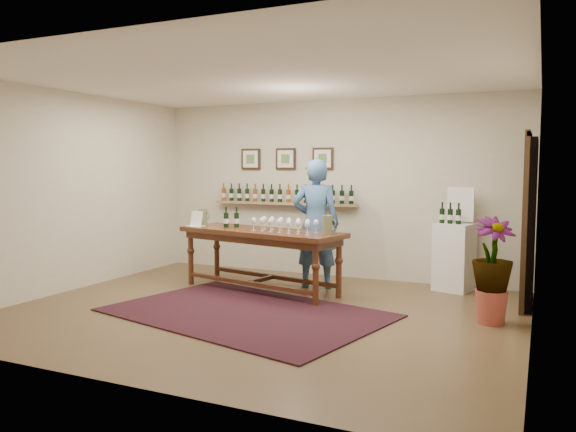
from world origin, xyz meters
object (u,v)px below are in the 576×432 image
at_px(display_pedestal, 454,257).
at_px(person, 316,224).
at_px(tasting_table, 261,239).
at_px(potted_plant, 492,270).

height_order(display_pedestal, person, person).
bearing_deg(tasting_table, display_pedestal, 37.26).
xyz_separation_m(display_pedestal, potted_plant, (0.63, -1.60, 0.13)).
distance_m(display_pedestal, person, 2.01).
height_order(tasting_table, display_pedestal, display_pedestal).
xyz_separation_m(display_pedestal, person, (-1.85, -0.65, 0.46)).
xyz_separation_m(tasting_table, person, (0.63, 0.52, 0.19)).
xyz_separation_m(tasting_table, potted_plant, (3.11, -0.43, -0.14)).
bearing_deg(potted_plant, tasting_table, 172.09).
distance_m(tasting_table, potted_plant, 3.14).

